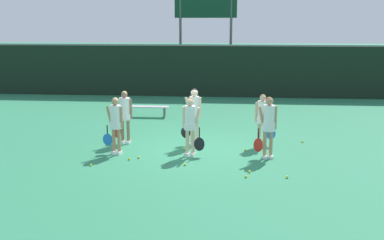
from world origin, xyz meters
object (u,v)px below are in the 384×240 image
(tennis_ball_0, at_px, (91,165))
(tennis_ball_2, at_px, (115,137))
(tennis_ball_4, at_px, (139,157))
(tennis_ball_10, at_px, (302,141))
(player_0, at_px, (116,121))
(player_5, at_px, (263,116))
(tennis_ball_11, at_px, (246,176))
(player_4, at_px, (194,112))
(tennis_ball_9, at_px, (250,172))
(tennis_ball_8, at_px, (245,150))
(player_2, at_px, (268,122))
(player_1, at_px, (190,122))
(tennis_ball_1, at_px, (287,177))
(scoreboard, at_px, (206,15))
(tennis_ball_7, at_px, (185,164))
(tennis_ball_6, at_px, (129,159))
(tennis_ball_3, at_px, (184,149))
(player_3, at_px, (125,113))
(bench_courtside, at_px, (143,107))
(tennis_ball_5, at_px, (188,134))

(tennis_ball_0, distance_m, tennis_ball_2, 3.00)
(tennis_ball_4, xyz_separation_m, tennis_ball_10, (4.90, 2.15, -0.00))
(player_0, height_order, tennis_ball_4, player_0)
(player_5, distance_m, tennis_ball_11, 3.17)
(player_4, distance_m, tennis_ball_9, 3.20)
(tennis_ball_0, bearing_deg, tennis_ball_8, 23.51)
(player_5, bearing_deg, player_2, -94.74)
(player_1, bearing_deg, tennis_ball_1, -24.46)
(tennis_ball_2, bearing_deg, tennis_ball_4, -60.11)
(tennis_ball_11, bearing_deg, player_2, 69.25)
(scoreboard, height_order, player_4, scoreboard)
(player_0, height_order, tennis_ball_2, player_0)
(tennis_ball_7, bearing_deg, tennis_ball_6, 167.59)
(tennis_ball_7, bearing_deg, tennis_ball_3, 96.98)
(player_0, distance_m, player_3, 1.19)
(tennis_ball_0, height_order, tennis_ball_7, same)
(bench_courtside, bearing_deg, scoreboard, 73.22)
(player_3, relative_size, tennis_ball_3, 23.76)
(tennis_ball_5, xyz_separation_m, tennis_ball_10, (3.76, -0.58, -0.00))
(scoreboard, bearing_deg, tennis_ball_0, -99.77)
(player_5, height_order, tennis_ball_7, player_5)
(bench_courtside, distance_m, tennis_ball_4, 5.78)
(player_3, relative_size, tennis_ball_10, 24.04)
(scoreboard, bearing_deg, player_5, -77.51)
(tennis_ball_10, bearing_deg, player_2, -125.05)
(player_1, relative_size, tennis_ball_0, 25.87)
(scoreboard, distance_m, player_1, 12.52)
(bench_courtside, height_order, tennis_ball_6, bench_courtside)
(player_4, distance_m, tennis_ball_2, 2.96)
(player_3, height_order, tennis_ball_8, player_3)
(tennis_ball_4, bearing_deg, scoreboard, 84.76)
(player_4, relative_size, tennis_ball_6, 26.18)
(player_4, bearing_deg, tennis_ball_6, -136.21)
(scoreboard, xyz_separation_m, tennis_ball_3, (0.05, -11.53, -4.10))
(player_3, bearing_deg, tennis_ball_0, -94.62)
(player_3, xyz_separation_m, tennis_ball_2, (-0.50, 0.60, -0.96))
(scoreboard, height_order, tennis_ball_1, scoreboard)
(player_1, bearing_deg, tennis_ball_0, -146.50)
(tennis_ball_4, relative_size, tennis_ball_5, 0.99)
(bench_courtside, height_order, tennis_ball_4, bench_courtside)
(tennis_ball_5, relative_size, tennis_ball_11, 1.09)
(player_1, bearing_deg, tennis_ball_5, 106.17)
(player_4, relative_size, tennis_ball_7, 26.95)
(tennis_ball_1, height_order, tennis_ball_11, tennis_ball_1)
(player_1, height_order, player_2, player_2)
(tennis_ball_3, bearing_deg, player_2, -14.23)
(player_2, height_order, tennis_ball_2, player_2)
(tennis_ball_10, height_order, tennis_ball_11, tennis_ball_10)
(tennis_ball_5, xyz_separation_m, tennis_ball_11, (1.85, -4.09, -0.00))
(tennis_ball_5, bearing_deg, tennis_ball_3, -88.20)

